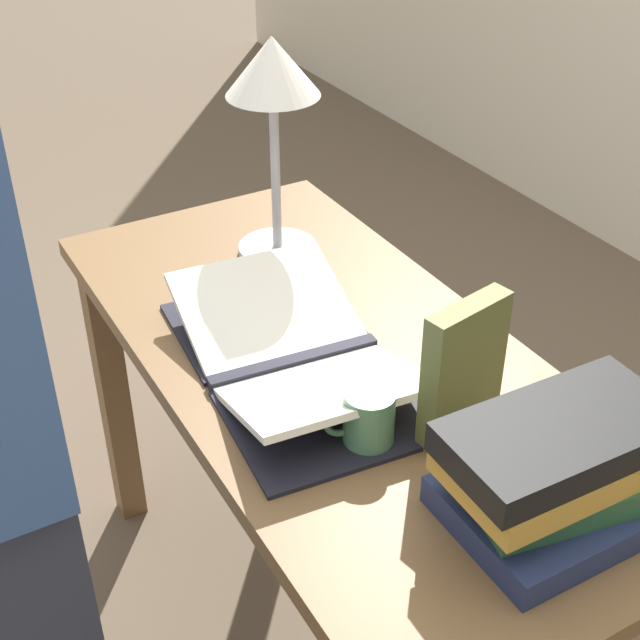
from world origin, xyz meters
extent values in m
plane|color=brown|center=(0.00, 0.00, 0.00)|extent=(12.00, 12.00, 0.00)
cube|color=brown|center=(0.00, 0.00, 0.74)|extent=(1.27, 0.59, 0.03)
cube|color=brown|center=(-0.58, -0.24, 0.36)|extent=(0.06, 0.06, 0.72)
cube|color=brown|center=(-0.58, 0.24, 0.36)|extent=(0.06, 0.06, 0.72)
cube|color=black|center=(-0.01, -0.08, 0.76)|extent=(0.05, 0.30, 0.02)
cube|color=black|center=(-0.14, -0.07, 0.76)|extent=(0.28, 0.33, 0.01)
cube|color=black|center=(0.13, -0.09, 0.76)|extent=(0.28, 0.33, 0.01)
cube|color=silver|center=(-0.13, -0.07, 0.80)|extent=(0.26, 0.31, 0.09)
cube|color=silver|center=(0.12, -0.09, 0.80)|extent=(0.26, 0.31, 0.09)
cube|color=#1E284C|center=(0.45, 0.05, 0.78)|extent=(0.22, 0.26, 0.04)
cube|color=#234C2D|center=(0.45, 0.05, 0.82)|extent=(0.19, 0.25, 0.04)
cube|color=#BC8933|center=(0.45, 0.05, 0.86)|extent=(0.17, 0.29, 0.04)
cube|color=black|center=(0.45, 0.05, 0.90)|extent=(0.17, 0.30, 0.04)
cube|color=brown|center=(0.25, 0.06, 0.87)|extent=(0.06, 0.15, 0.22)
cylinder|color=#ADADB2|center=(-0.36, 0.08, 0.76)|extent=(0.16, 0.16, 0.02)
cylinder|color=#ADADB2|center=(-0.36, 0.08, 0.92)|extent=(0.02, 0.02, 0.31)
cone|color=silver|center=(-0.36, 0.08, 1.13)|extent=(0.17, 0.17, 0.11)
cylinder|color=#4C7F5B|center=(0.21, -0.07, 0.80)|extent=(0.08, 0.08, 0.09)
torus|color=#4C7F5B|center=(0.20, -0.11, 0.80)|extent=(0.03, 0.05, 0.05)
cube|color=#2D3342|center=(0.00, -0.59, 0.40)|extent=(0.31, 0.20, 0.79)
camera|label=1|loc=(1.03, -0.63, 1.63)|focal=50.00mm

